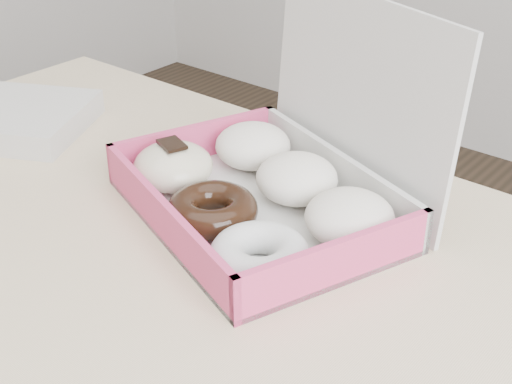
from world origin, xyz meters
The scene contains 3 objects.
table centered at (0.00, 0.00, 0.67)m, with size 1.20×0.80×0.75m.
donut_box centered at (0.03, 0.18, 0.79)m, with size 0.41×0.38×0.25m.
newspapers centered at (-0.42, 0.11, 0.77)m, with size 0.23×0.18×0.04m, color silver.
Camera 1 is at (0.49, -0.41, 1.20)m, focal length 50.00 mm.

